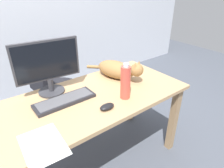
# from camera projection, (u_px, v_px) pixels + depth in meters

# --- Properties ---
(ground_plane) EXTENTS (8.00, 8.00, 0.00)m
(ground_plane) POSITION_uv_depth(u_px,v_px,m) (95.00, 162.00, 1.84)
(ground_plane) COLOR #474C56
(desk) EXTENTS (1.52, 0.71, 0.72)m
(desk) POSITION_uv_depth(u_px,v_px,m) (92.00, 107.00, 1.55)
(desk) COLOR tan
(desk) RESTS_ON ground_plane
(office_chair) EXTENTS (0.48, 0.48, 0.91)m
(office_chair) POSITION_uv_depth(u_px,v_px,m) (55.00, 98.00, 2.09)
(office_chair) COLOR black
(office_chair) RESTS_ON ground_plane
(monitor) EXTENTS (0.48, 0.20, 0.41)m
(monitor) POSITION_uv_depth(u_px,v_px,m) (48.00, 65.00, 1.46)
(monitor) COLOR #333338
(monitor) RESTS_ON desk
(keyboard) EXTENTS (0.44, 0.15, 0.03)m
(keyboard) POSITION_uv_depth(u_px,v_px,m) (65.00, 100.00, 1.43)
(keyboard) COLOR #232328
(keyboard) RESTS_ON desk
(cat) EXTENTS (0.28, 0.59, 0.20)m
(cat) POSITION_uv_depth(u_px,v_px,m) (118.00, 69.00, 1.75)
(cat) COLOR olive
(cat) RESTS_ON desk
(computer_mouse) EXTENTS (0.11, 0.06, 0.04)m
(computer_mouse) POSITION_uv_depth(u_px,v_px,m) (107.00, 107.00, 1.35)
(computer_mouse) COLOR black
(computer_mouse) RESTS_ON desk
(paper_sheet) EXTENTS (0.23, 0.31, 0.00)m
(paper_sheet) POSITION_uv_depth(u_px,v_px,m) (43.00, 145.00, 1.07)
(paper_sheet) COLOR white
(paper_sheet) RESTS_ON desk
(water_bottle) EXTENTS (0.07, 0.07, 0.27)m
(water_bottle) POSITION_uv_depth(u_px,v_px,m) (125.00, 82.00, 1.43)
(water_bottle) COLOR #D84C3D
(water_bottle) RESTS_ON desk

